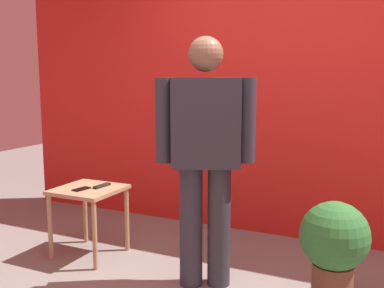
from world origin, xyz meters
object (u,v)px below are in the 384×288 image
at_px(standing_person, 205,150).
at_px(cell_phone, 81,189).
at_px(tv_remote, 102,186).
at_px(potted_plant, 334,245).
at_px(side_table, 89,199).

bearing_deg(standing_person, cell_phone, 179.54).
bearing_deg(tv_remote, standing_person, -3.35).
bearing_deg(potted_plant, cell_phone, -178.20).
relative_size(standing_person, potted_plant, 2.51).
distance_m(side_table, tv_remote, 0.15).
bearing_deg(side_table, potted_plant, -0.24).
bearing_deg(cell_phone, potted_plant, 11.52).
height_order(standing_person, potted_plant, standing_person).
height_order(cell_phone, tv_remote, tv_remote).
bearing_deg(standing_person, side_table, 175.81).
height_order(side_table, potted_plant, potted_plant).
distance_m(cell_phone, potted_plant, 1.95).
bearing_deg(side_table, cell_phone, -101.12).
bearing_deg(standing_person, tv_remote, 171.32).
relative_size(standing_person, side_table, 3.04).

